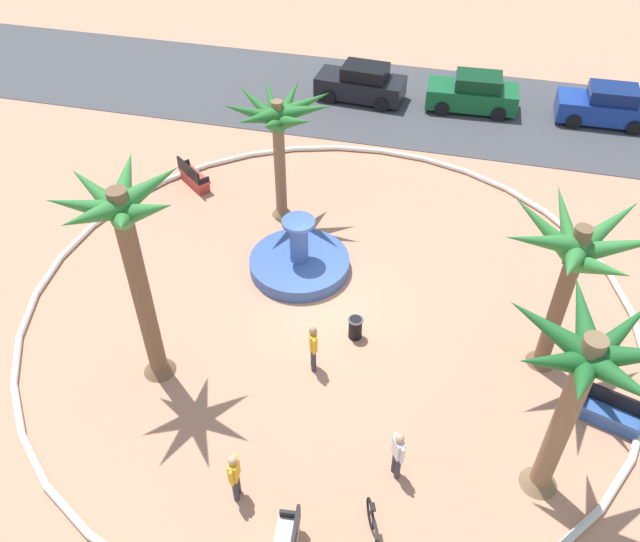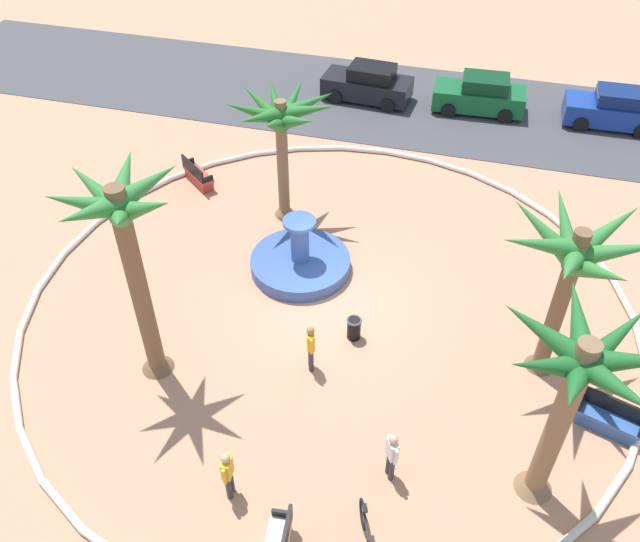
# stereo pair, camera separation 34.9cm
# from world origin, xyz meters

# --- Properties ---
(ground_plane) EXTENTS (80.00, 80.00, 0.00)m
(ground_plane) POSITION_xyz_m (0.00, 0.00, 0.00)
(ground_plane) COLOR tan
(plaza_curb) EXTENTS (18.72, 18.72, 0.20)m
(plaza_curb) POSITION_xyz_m (0.00, 0.00, 0.10)
(plaza_curb) COLOR silver
(plaza_curb) RESTS_ON ground
(street_asphalt) EXTENTS (48.00, 8.00, 0.03)m
(street_asphalt) POSITION_xyz_m (0.00, 13.76, 0.01)
(street_asphalt) COLOR #424247
(street_asphalt) RESTS_ON ground
(fountain) EXTENTS (3.29, 3.29, 2.00)m
(fountain) POSITION_xyz_m (-1.35, 1.47, 0.30)
(fountain) COLOR #38569E
(fountain) RESTS_ON ground
(palm_tree_near_fountain) EXTENTS (3.67, 3.67, 5.42)m
(palm_tree_near_fountain) POSITION_xyz_m (6.32, -4.72, 4.02)
(palm_tree_near_fountain) COLOR brown
(palm_tree_near_fountain) RESTS_ON ground
(palm_tree_by_curb) EXTENTS (3.69, 3.61, 4.76)m
(palm_tree_by_curb) POSITION_xyz_m (-2.76, 4.24, 3.75)
(palm_tree_by_curb) COLOR brown
(palm_tree_by_curb) RESTS_ON ground
(palm_tree_mid_plaza) EXTENTS (3.18, 3.27, 6.40)m
(palm_tree_mid_plaza) POSITION_xyz_m (-4.06, -3.66, 4.68)
(palm_tree_mid_plaza) COLOR brown
(palm_tree_mid_plaza) RESTS_ON ground
(palm_tree_far_side) EXTENTS (4.05, 3.96, 5.10)m
(palm_tree_far_side) POSITION_xyz_m (6.35, -0.75, 3.86)
(palm_tree_far_side) COLOR brown
(palm_tree_far_side) RESTS_ON ground
(bench_east) EXTENTS (1.56, 1.39, 1.00)m
(bench_east) POSITION_xyz_m (-6.56, 5.19, 0.35)
(bench_east) COLOR #B73D33
(bench_east) RESTS_ON ground
(bench_north) EXTENTS (1.68, 0.95, 1.00)m
(bench_north) POSITION_xyz_m (8.07, -2.47, 0.35)
(bench_north) COLOR #335BA8
(bench_north) RESTS_ON ground
(trash_bin) EXTENTS (0.46, 0.46, 0.73)m
(trash_bin) POSITION_xyz_m (1.03, -1.05, 0.39)
(trash_bin) COLOR black
(trash_bin) RESTS_ON ground
(bicycle_red_frame) EXTENTS (0.72, 1.62, 0.94)m
(bicycle_red_frame) POSITION_xyz_m (2.72, -7.11, 0.38)
(bicycle_red_frame) COLOR black
(bicycle_red_frame) RESTS_ON ground
(person_cyclist_helmet) EXTENTS (0.35, 0.46, 1.61)m
(person_cyclist_helmet) POSITION_xyz_m (2.91, -5.29, 0.90)
(person_cyclist_helmet) COLOR #33333D
(person_cyclist_helmet) RESTS_ON ground
(person_cyclist_photo) EXTENTS (0.23, 0.53, 1.61)m
(person_cyclist_photo) POSITION_xyz_m (-0.64, -6.76, 0.90)
(person_cyclist_photo) COLOR #33333D
(person_cyclist_photo) RESTS_ON ground
(person_pedestrian_stroll) EXTENTS (0.31, 0.50, 1.63)m
(person_pedestrian_stroll) POSITION_xyz_m (0.14, -2.51, 0.91)
(person_pedestrian_stroll) COLOR #33333D
(person_pedestrian_stroll) RESTS_ON ground
(parked_car_leftmost) EXTENTS (4.11, 2.14, 1.67)m
(parked_car_leftmost) POSITION_xyz_m (-1.75, 13.71, 0.78)
(parked_car_leftmost) COLOR black
(parked_car_leftmost) RESTS_ON ground
(parked_car_second) EXTENTS (4.08, 2.06, 1.67)m
(parked_car_second) POSITION_xyz_m (3.30, 13.97, 0.78)
(parked_car_second) COLOR #145B2D
(parked_car_second) RESTS_ON ground
(parked_car_third) EXTENTS (4.03, 1.98, 1.67)m
(parked_car_third) POSITION_xyz_m (8.99, 14.16, 0.78)
(parked_car_third) COLOR navy
(parked_car_third) RESTS_ON ground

